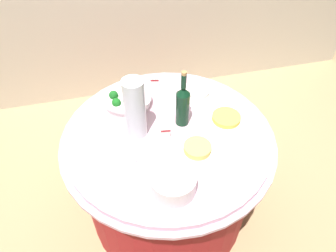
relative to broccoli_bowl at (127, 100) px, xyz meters
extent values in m
plane|color=tan|center=(0.18, -0.27, -0.78)|extent=(6.00, 6.00, 0.00)
cylinder|color=maroon|center=(0.18, -0.27, -0.44)|extent=(1.01, 1.01, 0.69)
cylinder|color=#E0B2C6|center=(0.18, -0.27, -0.08)|extent=(1.16, 1.16, 0.02)
cylinder|color=#E0B2C6|center=(0.18, -0.27, -0.06)|extent=(1.10, 1.10, 0.03)
cylinder|color=white|center=(0.00, 0.00, -0.02)|extent=(0.26, 0.26, 0.05)
cylinder|color=white|center=(0.00, 0.00, 0.02)|extent=(0.28, 0.28, 0.01)
sphere|color=#19601E|center=(-0.07, 0.02, 0.03)|extent=(0.05, 0.05, 0.05)
sphere|color=#195C1E|center=(0.01, 0.03, 0.03)|extent=(0.04, 0.04, 0.04)
sphere|color=#19591E|center=(0.00, -0.01, 0.03)|extent=(0.06, 0.06, 0.06)
sphere|color=#196A1E|center=(-0.06, -0.05, 0.03)|extent=(0.05, 0.05, 0.05)
sphere|color=#19821E|center=(0.08, -0.03, 0.03)|extent=(0.05, 0.05, 0.05)
sphere|color=#19691E|center=(0.01, 0.01, 0.03)|extent=(0.05, 0.05, 0.05)
sphere|color=#19631E|center=(0.01, 0.03, 0.03)|extent=(0.05, 0.05, 0.05)
sphere|color=#19761E|center=(0.01, -0.03, 0.04)|extent=(0.06, 0.06, 0.06)
cylinder|color=white|center=(0.11, -0.63, -0.04)|extent=(0.21, 0.21, 0.01)
cylinder|color=white|center=(0.11, -0.63, -0.03)|extent=(0.21, 0.21, 0.01)
cylinder|color=white|center=(0.11, -0.63, -0.02)|extent=(0.21, 0.21, 0.01)
cylinder|color=white|center=(0.11, -0.63, -0.01)|extent=(0.21, 0.21, 0.01)
cylinder|color=white|center=(0.11, -0.63, 0.00)|extent=(0.21, 0.21, 0.01)
cylinder|color=white|center=(0.11, -0.63, 0.01)|extent=(0.21, 0.21, 0.01)
cylinder|color=white|center=(0.11, -0.63, 0.02)|extent=(0.21, 0.21, 0.01)
cylinder|color=white|center=(0.11, -0.63, 0.03)|extent=(0.21, 0.21, 0.01)
cylinder|color=white|center=(0.11, -0.63, 0.04)|extent=(0.21, 0.21, 0.01)
cylinder|color=white|center=(0.11, -0.63, 0.05)|extent=(0.21, 0.21, 0.01)
cylinder|color=black|center=(0.27, -0.21, 0.06)|extent=(0.07, 0.07, 0.20)
cone|color=black|center=(0.27, -0.21, 0.18)|extent=(0.07, 0.07, 0.04)
cylinder|color=black|center=(0.27, -0.21, 0.24)|extent=(0.03, 0.03, 0.08)
cylinder|color=#B2844C|center=(0.27, -0.21, 0.29)|extent=(0.03, 0.03, 0.02)
cylinder|color=silver|center=(0.02, -0.23, 0.13)|extent=(0.11, 0.11, 0.34)
sphere|color=#E5B26B|center=(0.04, -0.23, 0.00)|extent=(0.06, 0.06, 0.06)
sphere|color=#E5B26B|center=(0.00, -0.21, 0.00)|extent=(0.06, 0.06, 0.06)
sphere|color=#E5B26B|center=(0.00, -0.25, 0.00)|extent=(0.06, 0.06, 0.06)
sphere|color=#72C64C|center=(0.03, -0.22, 0.05)|extent=(0.06, 0.06, 0.06)
sphere|color=#72C64C|center=(0.00, -0.22, 0.05)|extent=(0.06, 0.06, 0.06)
sphere|color=#72C64C|center=(0.02, -0.25, 0.05)|extent=(0.06, 0.06, 0.06)
sphere|color=red|center=(0.02, -0.21, 0.11)|extent=(0.06, 0.06, 0.06)
sphere|color=red|center=(-0.01, -0.24, 0.11)|extent=(0.06, 0.06, 0.06)
sphere|color=red|center=(0.03, -0.25, 0.11)|extent=(0.06, 0.06, 0.06)
cylinder|color=silver|center=(0.03, -0.49, -0.04)|extent=(0.08, 0.14, 0.01)
cylinder|color=silver|center=(0.00, -0.50, -0.04)|extent=(0.08, 0.14, 0.01)
sphere|color=silver|center=(-0.02, -0.43, -0.04)|extent=(0.01, 0.01, 0.01)
cylinder|color=white|center=(0.51, -0.26, -0.03)|extent=(0.22, 0.22, 0.01)
cylinder|color=#F2D14C|center=(0.51, -0.26, -0.02)|extent=(0.16, 0.16, 0.03)
cylinder|color=white|center=(0.43, 0.00, -0.03)|extent=(0.22, 0.22, 0.01)
cylinder|color=white|center=(0.43, 0.00, -0.02)|extent=(0.14, 0.14, 0.03)
cylinder|color=white|center=(0.29, -0.44, -0.03)|extent=(0.22, 0.22, 0.01)
cylinder|color=#EACC60|center=(0.29, -0.44, -0.01)|extent=(0.14, 0.14, 0.03)
cube|color=white|center=(0.19, 0.14, -0.01)|extent=(0.05, 0.02, 0.05)
cube|color=maroon|center=(0.19, 0.14, 0.00)|extent=(0.05, 0.02, 0.01)
cube|color=white|center=(0.16, -0.30, -0.01)|extent=(0.05, 0.02, 0.05)
cube|color=maroon|center=(0.16, -0.30, 0.00)|extent=(0.05, 0.02, 0.01)
camera|label=1|loc=(-0.11, -1.43, 1.19)|focal=34.21mm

